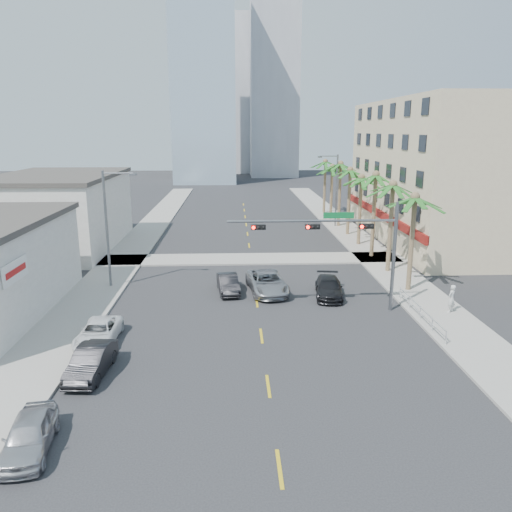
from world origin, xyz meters
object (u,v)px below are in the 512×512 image
at_px(car_parked_near, 29,435).
at_px(car_lane_center, 267,282).
at_px(car_lane_right, 329,288).
at_px(car_parked_far, 99,332).
at_px(traffic_signal_mast, 347,238).
at_px(car_lane_left, 228,284).
at_px(car_parked_mid, 91,362).
at_px(pedestrian, 451,299).

bearing_deg(car_parked_near, car_lane_center, 53.41).
distance_m(car_parked_near, car_lane_right, 22.95).
height_order(car_parked_near, car_parked_far, car_parked_near).
distance_m(car_parked_far, car_lane_center, 13.46).
relative_size(traffic_signal_mast, car_lane_left, 2.70).
bearing_deg(car_parked_mid, car_parked_far, 103.47).
xyz_separation_m(traffic_signal_mast, car_parked_near, (-15.18, -14.49, -4.37)).
relative_size(car_lane_left, pedestrian, 2.20).
distance_m(traffic_signal_mast, car_lane_center, 7.77).
bearing_deg(traffic_signal_mast, pedestrian, -7.09).
distance_m(car_parked_mid, pedestrian, 22.78).
relative_size(car_parked_near, car_parked_far, 0.92).
distance_m(car_parked_near, car_parked_mid, 6.13).
bearing_deg(car_lane_center, car_parked_far, -146.98).
height_order(car_parked_far, car_lane_left, car_lane_left).
distance_m(car_lane_right, pedestrian, 8.41).
height_order(car_parked_mid, car_lane_center, car_lane_center).
height_order(car_parked_mid, car_parked_far, car_parked_mid).
relative_size(car_lane_center, car_lane_right, 1.20).
height_order(car_lane_left, car_lane_right, car_lane_right).
distance_m(traffic_signal_mast, pedestrian, 8.07).
height_order(traffic_signal_mast, car_lane_center, traffic_signal_mast).
bearing_deg(pedestrian, car_lane_right, -68.23).
height_order(traffic_signal_mast, pedestrian, traffic_signal_mast).
xyz_separation_m(car_parked_near, car_parked_mid, (0.66, 6.09, 0.02)).
bearing_deg(car_parked_mid, pedestrian, 23.28).
height_order(car_parked_mid, pedestrian, pedestrian).
bearing_deg(car_lane_center, car_parked_mid, -134.48).
xyz_separation_m(car_parked_mid, car_lane_left, (6.68, 12.78, -0.03)).
height_order(car_parked_near, car_lane_center, car_lane_center).
bearing_deg(car_parked_near, car_parked_mid, 75.98).
xyz_separation_m(car_parked_near, car_lane_right, (14.74, 17.58, -0.01)).
relative_size(car_parked_far, car_lane_left, 1.08).
relative_size(car_parked_near, car_lane_center, 0.72).
height_order(car_parked_far, car_lane_right, car_lane_right).
bearing_deg(car_lane_center, traffic_signal_mast, -47.97).
relative_size(car_parked_mid, car_lane_right, 0.92).
xyz_separation_m(car_parked_mid, car_lane_right, (14.08, 11.49, -0.03)).
bearing_deg(car_lane_left, car_lane_center, -9.72).
height_order(car_parked_mid, car_lane_left, car_parked_mid).
bearing_deg(car_lane_left, pedestrian, -26.33).
bearing_deg(car_parked_mid, car_lane_center, 56.68).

